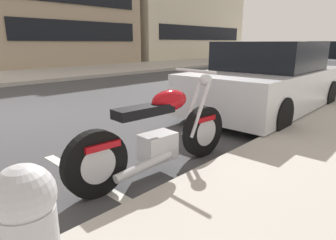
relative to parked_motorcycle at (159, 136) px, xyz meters
The scene contains 6 objects.
sidewalk_far_curb 15.70m from the parked_motorcycle, 43.79° to the left, with size 120.00×5.00×0.14m, color #ADA89E.
parking_stall_stripe 0.84m from the parked_motorcycle, 157.79° to the left, with size 0.12×2.20×0.01m, color silver.
parked_motorcycle is the anchor object (origin of this frame).
parked_car_across_street 3.61m from the parked_motorcycle, ahead, with size 4.09×1.94×1.45m.
car_opposite_curb 17.93m from the parked_motorcycle, 25.82° to the left, with size 4.64×1.90×1.47m.
townhouse_behind_pole 25.77m from the parked_motorcycle, 43.53° to the left, with size 12.60×8.67×10.02m.
Camera 1 is at (-1.48, -6.19, 1.43)m, focal length 30.98 mm.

